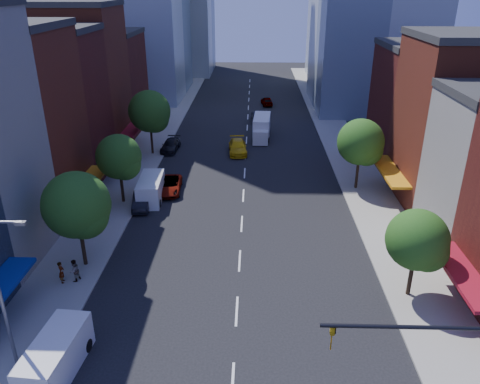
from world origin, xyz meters
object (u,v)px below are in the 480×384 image
object	(u,v)px
parked_car_third	(169,185)
traffic_car_far	(267,101)
cargo_van_near	(55,358)
traffic_car_oncoming	(257,116)
parked_car_rear	(171,145)
pedestrian_far	(74,271)
box_truck	(262,128)
parked_car_second	(142,200)
taxi	(238,147)
cargo_van_far	(151,189)
pedestrian_near	(62,272)

from	to	relation	value
parked_car_third	traffic_car_far	bearing A→B (deg)	70.47
cargo_van_near	traffic_car_oncoming	world-z (taller)	cargo_van_near
parked_car_rear	pedestrian_far	bearing A→B (deg)	-90.65
box_truck	cargo_van_near	bearing A→B (deg)	-101.77
traffic_car_oncoming	box_truck	bearing A→B (deg)	87.95
parked_car_second	traffic_car_oncoming	size ratio (longest dim) A/B	0.94
pedestrian_far	parked_car_third	bearing A→B (deg)	-168.59
taxi	box_truck	size ratio (longest dim) A/B	0.73
parked_car_rear	box_truck	size ratio (longest dim) A/B	0.65
parked_car_second	parked_car_rear	bearing A→B (deg)	83.26
parked_car_third	taxi	xyz separation A→B (m)	(6.50, 12.11, 0.08)
taxi	parked_car_second	bearing A→B (deg)	-122.88
pedestrian_far	parked_car_second	bearing A→B (deg)	-163.66
traffic_car_oncoming	traffic_car_far	bearing A→B (deg)	-104.71
parked_car_second	cargo_van_far	size ratio (longest dim) A/B	0.80
cargo_van_far	pedestrian_near	world-z (taller)	cargo_van_far
parked_car_third	pedestrian_near	distance (m)	16.78
traffic_car_oncoming	box_truck	xyz separation A→B (m)	(0.53, -8.43, 0.61)
parked_car_third	traffic_car_far	world-z (taller)	traffic_car_far
parked_car_second	parked_car_rear	xyz separation A→B (m)	(0.00, 16.30, -0.03)
parked_car_second	parked_car_third	xyz separation A→B (m)	(2.00, 3.57, -0.02)
parked_car_second	traffic_car_far	world-z (taller)	traffic_car_far
box_truck	pedestrian_near	xyz separation A→B (m)	(-14.34, -34.45, -0.40)
parked_car_rear	parked_car_third	bearing A→B (deg)	-77.75
traffic_car_oncoming	cargo_van_near	bearing A→B (deg)	72.23
cargo_van_near	cargo_van_far	distance (m)	22.29
parked_car_rear	box_truck	world-z (taller)	box_truck
traffic_car_far	taxi	bearing A→B (deg)	73.27
parked_car_second	taxi	world-z (taller)	taxi
cargo_van_far	box_truck	size ratio (longest dim) A/B	0.74
parked_car_rear	cargo_van_far	bearing A→B (deg)	-84.49
parked_car_third	taxi	size ratio (longest dim) A/B	0.94
parked_car_second	taxi	size ratio (longest dim) A/B	0.81
parked_car_rear	pedestrian_near	xyz separation A→B (m)	(-2.82, -28.80, 0.28)
traffic_car_far	pedestrian_near	distance (m)	55.41
cargo_van_near	traffic_car_oncoming	bearing A→B (deg)	82.84
traffic_car_oncoming	box_truck	world-z (taller)	box_truck
parked_car_rear	pedestrian_far	size ratio (longest dim) A/B	2.84
cargo_van_far	box_truck	bearing A→B (deg)	58.27
cargo_van_far	box_truck	world-z (taller)	box_truck
pedestrian_near	cargo_van_far	bearing A→B (deg)	-26.82
traffic_car_far	pedestrian_near	bearing A→B (deg)	66.48
parked_car_rear	traffic_car_oncoming	world-z (taller)	traffic_car_oncoming
cargo_van_near	traffic_car_far	world-z (taller)	cargo_van_near
cargo_van_near	taxi	distance (m)	37.40
cargo_van_near	pedestrian_near	xyz separation A→B (m)	(-2.80, 8.24, -0.12)
taxi	pedestrian_near	bearing A→B (deg)	-116.30
cargo_van_far	box_truck	distance (m)	23.17
parked_car_second	traffic_car_far	size ratio (longest dim) A/B	1.03
taxi	pedestrian_far	size ratio (longest dim) A/B	3.21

